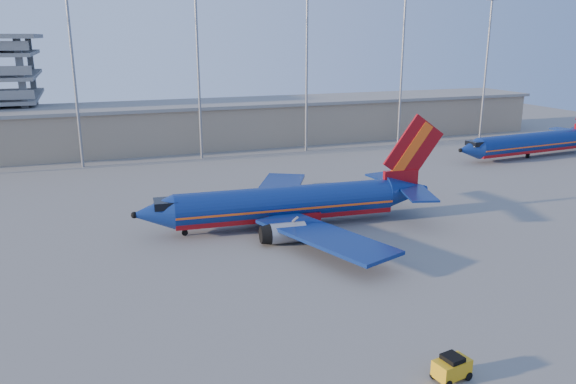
# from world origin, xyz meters

# --- Properties ---
(ground) EXTENTS (220.00, 220.00, 0.00)m
(ground) POSITION_xyz_m (0.00, 0.00, 0.00)
(ground) COLOR slate
(ground) RESTS_ON ground
(terminal_building) EXTENTS (122.00, 16.00, 8.50)m
(terminal_building) POSITION_xyz_m (10.00, 58.00, 4.32)
(terminal_building) COLOR gray
(terminal_building) RESTS_ON ground
(light_mast_row) EXTENTS (101.60, 1.60, 28.65)m
(light_mast_row) POSITION_xyz_m (5.00, 46.00, 17.55)
(light_mast_row) COLOR gray
(light_mast_row) RESTS_ON ground
(aircraft_main) EXTENTS (36.32, 34.85, 12.30)m
(aircraft_main) POSITION_xyz_m (-2.77, 5.89, 2.63)
(aircraft_main) COLOR navy
(aircraft_main) RESTS_ON ground
(aircraft_second) EXTENTS (34.33, 13.33, 11.62)m
(aircraft_second) POSITION_xyz_m (50.86, 26.55, 2.67)
(aircraft_second) COLOR navy
(aircraft_second) RESTS_ON ground
(baggage_tug) EXTENTS (2.54, 1.79, 1.68)m
(baggage_tug) POSITION_xyz_m (-3.84, -25.63, 0.88)
(baggage_tug) COLOR gold
(baggage_tug) RESTS_ON ground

